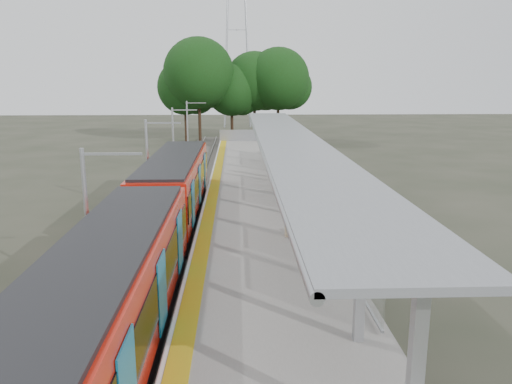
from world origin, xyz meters
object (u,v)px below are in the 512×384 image
bench_near (322,231)px  info_pillar_near (290,217)px  bench_mid (298,182)px  litter_bin (286,188)px  bench_far (279,148)px  train (154,221)px  info_pillar_far (273,165)px

bench_near → info_pillar_near: size_ratio=0.71×
bench_mid → bench_near: bearing=-95.0°
litter_bin → bench_far: bearing=86.9°
bench_mid → info_pillar_near: 9.22m
train → info_pillar_far: train is taller
train → info_pillar_near: bearing=10.8°
bench_far → bench_mid: bearing=-91.4°
info_pillar_far → litter_bin: info_pillar_far is taller
info_pillar_near → info_pillar_far: 13.20m
bench_near → info_pillar_far: (-1.00, 14.08, 0.38)m
train → info_pillar_far: (5.89, 14.27, -0.18)m
bench_far → litter_bin: bearing=-94.6°
bench_mid → info_pillar_far: bearing=103.0°
train → bench_near: (6.89, 0.19, -0.56)m
bench_mid → info_pillar_near: info_pillar_near is taller
info_pillar_far → bench_near: bearing=-78.8°
bench_mid → train: bearing=-128.7°
train → bench_mid: 12.42m
bench_mid → litter_bin: bench_mid is taller
bench_far → info_pillar_far: info_pillar_far is taller
bench_mid → info_pillar_near: size_ratio=0.70×
bench_near → bench_far: bench_far is taller
train → litter_bin: train is taller
train → info_pillar_far: size_ratio=13.71×
train → litter_bin: bearing=54.6°
bench_near → info_pillar_far: size_ratio=0.70×
bench_near → bench_mid: (0.23, 9.98, -0.01)m
bench_mid → info_pillar_near: (-1.48, -9.09, 0.36)m
bench_mid → litter_bin: bearing=-126.4°
info_pillar_near → bench_near: bearing=-25.0°
info_pillar_far → litter_bin: bearing=-79.2°
info_pillar_near → info_pillar_far: size_ratio=0.98×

